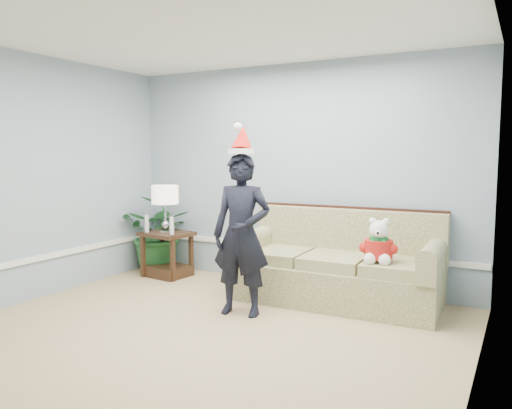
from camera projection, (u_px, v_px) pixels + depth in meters
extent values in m
cube|color=tan|center=(166.00, 354.00, 4.07)|extent=(4.50, 5.00, 0.02)
cube|color=white|center=(160.00, 9.00, 3.79)|extent=(4.50, 5.00, 0.02)
cube|color=#869EAC|center=(294.00, 175.00, 6.12)|extent=(4.50, 0.02, 2.70)
cube|color=#869EAC|center=(474.00, 201.00, 2.85)|extent=(0.02, 5.00, 2.70)
cube|color=white|center=(293.00, 248.00, 6.19)|extent=(4.48, 0.03, 0.06)
cube|color=#50592A|center=(336.00, 284.00, 5.42)|extent=(2.19, 0.99, 0.41)
cube|color=#50592A|center=(279.00, 254.00, 5.67)|extent=(0.66, 0.76, 0.12)
cube|color=#50592A|center=(335.00, 260.00, 5.35)|extent=(0.66, 0.76, 0.12)
cube|color=#50592A|center=(398.00, 267.00, 5.03)|extent=(0.66, 0.76, 0.12)
cube|color=#50592A|center=(348.00, 234.00, 5.68)|extent=(2.17, 0.27, 0.58)
cube|color=black|center=(350.00, 209.00, 5.71)|extent=(2.16, 0.13, 0.05)
cube|color=#50592A|center=(257.00, 246.00, 5.86)|extent=(0.21, 0.93, 0.25)
cube|color=#50592A|center=(433.00, 264.00, 4.92)|extent=(0.21, 0.93, 0.25)
cube|color=#3A2015|center=(167.00, 234.00, 6.55)|extent=(0.67, 0.58, 0.05)
cube|color=#3A2015|center=(168.00, 271.00, 6.60)|extent=(0.60, 0.52, 0.14)
cube|color=#3A2015|center=(143.00, 255.00, 6.53)|extent=(0.05, 0.05, 0.59)
cube|color=#3A2015|center=(173.00, 259.00, 6.29)|extent=(0.05, 0.05, 0.59)
cube|color=#3A2015|center=(162.00, 250.00, 6.87)|extent=(0.05, 0.05, 0.59)
cube|color=#3A2015|center=(191.00, 253.00, 6.64)|extent=(0.05, 0.05, 0.59)
cylinder|color=silver|center=(166.00, 232.00, 6.49)|extent=(0.16, 0.16, 0.03)
sphere|color=silver|center=(166.00, 225.00, 6.48)|extent=(0.10, 0.10, 0.10)
cylinder|color=silver|center=(165.00, 213.00, 6.46)|extent=(0.03, 0.03, 0.35)
cylinder|color=#FFECCC|center=(165.00, 195.00, 6.44)|extent=(0.35, 0.35, 0.24)
cylinder|color=silver|center=(147.00, 227.00, 6.54)|extent=(0.06, 0.06, 0.12)
cylinder|color=white|center=(147.00, 219.00, 6.53)|extent=(0.05, 0.05, 0.10)
cylinder|color=silver|center=(172.00, 230.00, 6.34)|extent=(0.06, 0.06, 0.12)
cylinder|color=white|center=(172.00, 221.00, 6.33)|extent=(0.05, 0.05, 0.10)
imported|color=#205C2A|center=(160.00, 233.00, 6.87)|extent=(1.15, 1.06, 1.06)
imported|color=black|center=(242.00, 235.00, 4.97)|extent=(0.65, 0.49, 1.62)
cylinder|color=white|center=(241.00, 151.00, 4.89)|extent=(0.32, 0.32, 0.05)
cone|color=red|center=(242.00, 138.00, 4.89)|extent=(0.29, 0.33, 0.31)
sphere|color=white|center=(238.00, 127.00, 4.80)|extent=(0.08, 0.08, 0.08)
sphere|color=white|center=(378.00, 249.00, 4.99)|extent=(0.26, 0.26, 0.26)
cylinder|color=red|center=(378.00, 249.00, 4.99)|extent=(0.32, 0.32, 0.19)
cylinder|color=#11632B|center=(379.00, 239.00, 4.98)|extent=(0.21, 0.21, 0.03)
sphere|color=white|center=(368.00, 258.00, 4.92)|extent=(0.12, 0.12, 0.12)
sphere|color=white|center=(382.00, 260.00, 4.86)|extent=(0.12, 0.12, 0.12)
sphere|color=white|center=(379.00, 230.00, 4.96)|extent=(0.19, 0.19, 0.19)
sphere|color=black|center=(376.00, 233.00, 4.86)|extent=(0.03, 0.03, 0.03)
sphere|color=white|center=(373.00, 221.00, 4.99)|extent=(0.07, 0.07, 0.07)
sphere|color=white|center=(386.00, 222.00, 4.93)|extent=(0.07, 0.07, 0.07)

